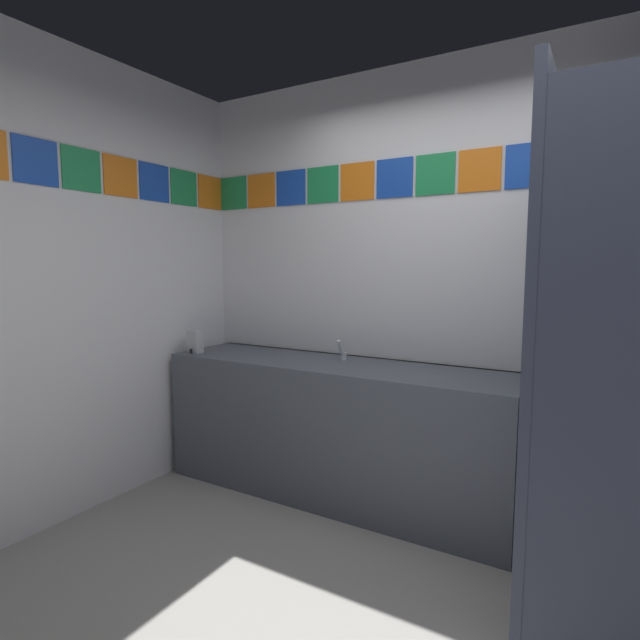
# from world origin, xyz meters

# --- Properties ---
(wall_back) EXTENTS (4.18, 0.09, 2.70)m
(wall_back) POSITION_xyz_m (0.00, 1.48, 1.35)
(wall_back) COLOR silver
(wall_back) RESTS_ON ground_plane
(wall_side) EXTENTS (0.09, 2.89, 2.70)m
(wall_side) POSITION_xyz_m (-2.13, 0.00, 1.35)
(wall_side) COLOR silver
(wall_side) RESTS_ON ground_plane
(vanity_counter) EXTENTS (2.26, 0.60, 0.86)m
(vanity_counter) POSITION_xyz_m (-0.91, 1.14, 0.43)
(vanity_counter) COLOR #4C515B
(vanity_counter) RESTS_ON ground_plane
(faucet_center) EXTENTS (0.04, 0.10, 0.14)m
(faucet_center) POSITION_xyz_m (-0.91, 1.23, 0.91)
(faucet_center) COLOR silver
(faucet_center) RESTS_ON vanity_counter
(soap_dispenser) EXTENTS (0.09, 0.09, 0.16)m
(soap_dispenser) POSITION_xyz_m (-1.93, 0.96, 0.94)
(soap_dispenser) COLOR #B7BABF
(soap_dispenser) RESTS_ON vanity_counter
(stall_divider) EXTENTS (0.92, 1.37, 2.10)m
(stall_divider) POSITION_xyz_m (0.53, 0.51, 1.05)
(stall_divider) COLOR #33384C
(stall_divider) RESTS_ON ground_plane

